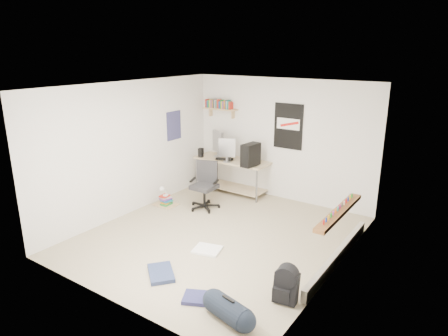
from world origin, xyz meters
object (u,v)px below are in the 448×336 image
Objects in this scene: office_chair at (204,185)px; book_stack at (166,198)px; backpack at (286,287)px; desk at (233,175)px; duffel_bag at (228,310)px.

book_stack is (-0.76, -0.31, -0.34)m from office_chair.
desk is at bearing 123.77° from backpack.
duffel_bag is (2.37, -3.73, -0.22)m from desk.
backpack is (2.76, -3.02, -0.16)m from desk.
office_chair is at bearing -108.60° from desk.
duffel_bag is at bearing -66.97° from office_chair.
backpack is (2.69, -1.87, -0.29)m from office_chair.
office_chair is at bearing 144.97° from duffel_bag.
backpack is 3.78m from book_stack.
desk is 4.30× the size of book_stack.
desk is 1.16m from office_chair.
desk is at bearing 135.75° from duffel_bag.
book_stack is at bearing -176.52° from office_chair.
desk reaches higher than book_stack.
backpack is at bearing 74.26° from duffel_bag.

